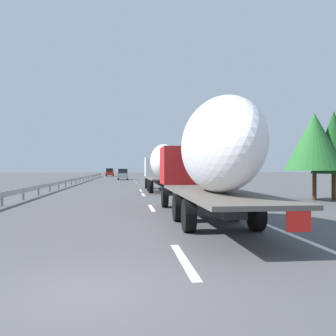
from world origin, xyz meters
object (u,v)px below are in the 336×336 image
object	(u,v)px
car_red_compact	(110,172)
road_sign	(168,166)
truck_lead	(162,165)
truck_trailing	(209,156)
car_silver_hatch	(123,174)

from	to	relation	value
car_red_compact	road_sign	distance (m)	38.11
truck_lead	road_sign	size ratio (longest dim) A/B	3.54
truck_trailing	road_sign	size ratio (longest dim) A/B	4.00
truck_lead	truck_trailing	size ratio (longest dim) A/B	0.88
car_red_compact	car_silver_hatch	world-z (taller)	car_red_compact
car_red_compact	car_silver_hatch	bearing A→B (deg)	-172.81
truck_lead	car_red_compact	size ratio (longest dim) A/B	2.89
truck_lead	truck_trailing	world-z (taller)	truck_trailing
truck_trailing	car_silver_hatch	size ratio (longest dim) A/B	3.42
truck_lead	truck_trailing	distance (m)	18.72
truck_lead	truck_trailing	bearing A→B (deg)	180.00
car_silver_hatch	truck_trailing	bearing A→B (deg)	-175.83
truck_lead	car_silver_hatch	distance (m)	32.50
truck_trailing	car_silver_hatch	world-z (taller)	truck_trailing
car_silver_hatch	road_sign	bearing A→B (deg)	-142.35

